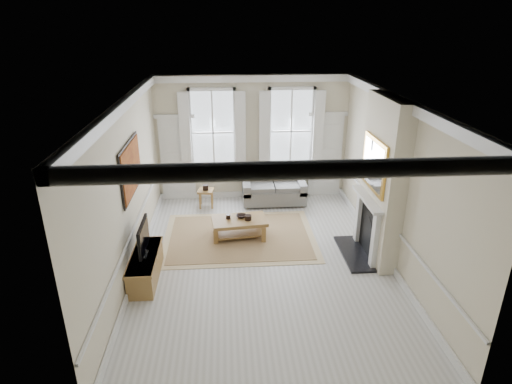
{
  "coord_description": "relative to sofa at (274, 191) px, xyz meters",
  "views": [
    {
      "loc": [
        -0.71,
        -7.67,
        4.78
      ],
      "look_at": [
        -0.09,
        0.87,
        1.25
      ],
      "focal_mm": 30.0,
      "sensor_mm": 36.0,
      "label": 1
    }
  ],
  "objects": [
    {
      "name": "right_wall",
      "position": [
        2.04,
        -3.11,
        1.35
      ],
      "size": [
        0.0,
        7.2,
        7.2
      ],
      "primitive_type": "plane",
      "rotation": [
        1.57,
        0.0,
        -1.57
      ],
      "color": "beige",
      "rests_on": "floor"
    },
    {
      "name": "left_wall",
      "position": [
        -3.16,
        -3.11,
        1.35
      ],
      "size": [
        0.0,
        7.2,
        7.2
      ],
      "primitive_type": "plane",
      "rotation": [
        1.57,
        0.0,
        1.57
      ],
      "color": "beige",
      "rests_on": "floor"
    },
    {
      "name": "tv_stand",
      "position": [
        -2.9,
        -3.51,
        -0.09
      ],
      "size": [
        0.47,
        1.47,
        0.53
      ],
      "primitive_type": "cube",
      "color": "brown",
      "rests_on": "floor"
    },
    {
      "name": "door_right",
      "position": [
        1.49,
        0.45,
        0.8
      ],
      "size": [
        0.9,
        0.08,
        2.3
      ],
      "primitive_type": "cube",
      "color": "silver",
      "rests_on": "floor"
    },
    {
      "name": "rug",
      "position": [
        -1.01,
        -1.95,
        -0.34
      ],
      "size": [
        3.5,
        2.6,
        0.02
      ],
      "primitive_type": "cube",
      "color": "#99774F",
      "rests_on": "floor"
    },
    {
      "name": "tv",
      "position": [
        -2.88,
        -3.51,
        0.57
      ],
      "size": [
        0.08,
        0.9,
        0.68
      ],
      "color": "black",
      "rests_on": "tv_stand"
    },
    {
      "name": "mirror",
      "position": [
        1.65,
        -2.91,
        1.7
      ],
      "size": [
        0.06,
        1.26,
        1.06
      ],
      "primitive_type": "cube",
      "color": "gold",
      "rests_on": "chimney_breast"
    },
    {
      "name": "window_right",
      "position": [
        0.49,
        0.44,
        1.55
      ],
      "size": [
        1.26,
        0.2,
        2.2
      ],
      "primitive_type": null,
      "color": "#B2BCC6",
      "rests_on": "back_wall"
    },
    {
      "name": "window_left",
      "position": [
        -1.61,
        0.44,
        1.55
      ],
      "size": [
        1.26,
        0.2,
        2.2
      ],
      "primitive_type": null,
      "color": "#B2BCC6",
      "rests_on": "back_wall"
    },
    {
      "name": "coffee_table",
      "position": [
        -1.01,
        -1.95,
        0.04
      ],
      "size": [
        1.31,
        0.86,
        0.47
      ],
      "rotation": [
        0.0,
        0.0,
        0.11
      ],
      "color": "brown",
      "rests_on": "rug"
    },
    {
      "name": "sofa",
      "position": [
        0.0,
        0.0,
        0.0
      ],
      "size": [
        1.7,
        0.83,
        0.83
      ],
      "color": "slate",
      "rests_on": "floor"
    },
    {
      "name": "hearth",
      "position": [
        1.44,
        -2.91,
        -0.32
      ],
      "size": [
        0.55,
        1.5,
        0.05
      ],
      "primitive_type": "cube",
      "color": "black",
      "rests_on": "floor"
    },
    {
      "name": "chimney_breast",
      "position": [
        1.87,
        -2.91,
        1.35
      ],
      "size": [
        0.35,
        1.7,
        3.38
      ],
      "primitive_type": "cube",
      "color": "beige",
      "rests_on": "floor"
    },
    {
      "name": "back_wall",
      "position": [
        -0.56,
        0.49,
        1.35
      ],
      "size": [
        5.2,
        0.0,
        5.2
      ],
      "primitive_type": "plane",
      "rotation": [
        1.57,
        0.0,
        0.0
      ],
      "color": "beige",
      "rests_on": "floor"
    },
    {
      "name": "fireplace",
      "position": [
        1.64,
        -2.91,
        0.38
      ],
      "size": [
        0.21,
        1.45,
        1.33
      ],
      "color": "silver",
      "rests_on": "floor"
    },
    {
      "name": "door_left",
      "position": [
        -2.61,
        0.45,
        0.8
      ],
      "size": [
        0.9,
        0.08,
        2.3
      ],
      "primitive_type": "cube",
      "color": "silver",
      "rests_on": "floor"
    },
    {
      "name": "side_table",
      "position": [
        -1.85,
        -0.14,
        0.03
      ],
      "size": [
        0.45,
        0.45,
        0.48
      ],
      "rotation": [
        0.0,
        0.0,
        -0.15
      ],
      "color": "brown",
      "rests_on": "floor"
    },
    {
      "name": "bowl",
      "position": [
        -0.96,
        -1.85,
        0.15
      ],
      "size": [
        0.26,
        0.26,
        0.06
      ],
      "primitive_type": "imported",
      "rotation": [
        0.0,
        0.0,
        -0.14
      ],
      "color": "black",
      "rests_on": "coffee_table"
    },
    {
      "name": "ceramic_pot_b",
      "position": [
        -0.81,
        -2.0,
        0.17
      ],
      "size": [
        0.16,
        0.16,
        0.11
      ],
      "primitive_type": "cylinder",
      "color": "black",
      "rests_on": "coffee_table"
    },
    {
      "name": "ceramic_pot_a",
      "position": [
        -1.26,
        -1.9,
        0.17
      ],
      "size": [
        0.1,
        0.1,
        0.1
      ],
      "primitive_type": "cylinder",
      "color": "black",
      "rests_on": "coffee_table"
    },
    {
      "name": "floor",
      "position": [
        -0.56,
        -3.11,
        -0.35
      ],
      "size": [
        7.2,
        7.2,
        0.0
      ],
      "primitive_type": "plane",
      "color": "#B7B5AD",
      "rests_on": "ground"
    },
    {
      "name": "ceiling",
      "position": [
        -0.56,
        -3.11,
        3.05
      ],
      "size": [
        7.2,
        7.2,
        0.0
      ],
      "primitive_type": "plane",
      "rotation": [
        3.14,
        0.0,
        0.0
      ],
      "color": "white",
      "rests_on": "back_wall"
    },
    {
      "name": "painting",
      "position": [
        -3.12,
        -2.81,
        1.7
      ],
      "size": [
        0.05,
        1.66,
        1.06
      ],
      "primitive_type": "cube",
      "color": "#AC5F1D",
      "rests_on": "left_wall"
    }
  ]
}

